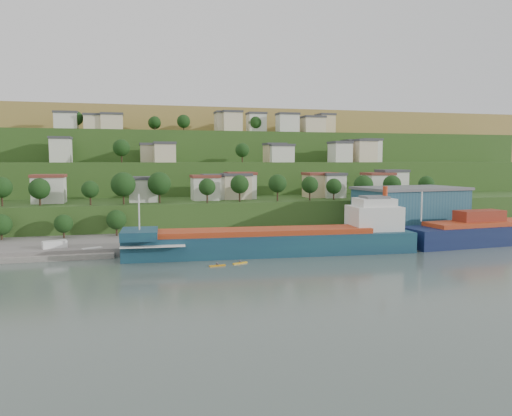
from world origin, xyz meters
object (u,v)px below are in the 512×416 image
object	(u,v)px
warehouse	(410,208)
kayak_orange	(217,265)
cargo_ship_near	(281,242)
caravan	(55,246)

from	to	relation	value
warehouse	kayak_orange	world-z (taller)	warehouse
warehouse	kayak_orange	size ratio (longest dim) A/B	9.14
warehouse	cargo_ship_near	bearing A→B (deg)	-165.62
cargo_ship_near	caravan	size ratio (longest dim) A/B	13.18
warehouse	caravan	world-z (taller)	warehouse
cargo_ship_near	kayak_orange	size ratio (longest dim) A/B	19.77
warehouse	kayak_orange	distance (m)	70.19
caravan	cargo_ship_near	bearing A→B (deg)	-28.32
cargo_ship_near	caravan	distance (m)	54.05
caravan	warehouse	bearing A→B (deg)	-13.22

